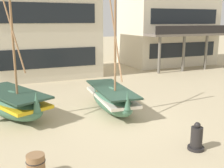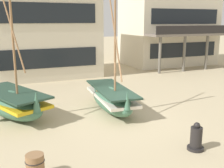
{
  "view_description": "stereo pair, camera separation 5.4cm",
  "coord_description": "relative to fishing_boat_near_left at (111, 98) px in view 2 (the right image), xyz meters",
  "views": [
    {
      "loc": [
        -5.11,
        -10.85,
        4.39
      ],
      "look_at": [
        0.0,
        1.0,
        1.4
      ],
      "focal_mm": 44.33,
      "sensor_mm": 36.0,
      "label": 1
    },
    {
      "loc": [
        -5.06,
        -10.87,
        4.39
      ],
      "look_at": [
        0.0,
        1.0,
        1.4
      ],
      "focal_mm": 44.33,
      "sensor_mm": 36.0,
      "label": 2
    }
  ],
  "objects": [
    {
      "name": "harbor_building_annex",
      "position": [
        11.27,
        11.9,
        4.06
      ],
      "size": [
        9.0,
        7.62,
        9.43
      ],
      "color": "beige",
      "rests_on": "ground"
    },
    {
      "name": "harbor_building_main",
      "position": [
        -1.57,
        10.6,
        2.65
      ],
      "size": [
        8.79,
        5.88,
        6.58
      ],
      "color": "beige",
      "rests_on": "ground"
    },
    {
      "name": "fishing_boat_near_left",
      "position": [
        0.0,
        0.0,
        0.0
      ],
      "size": [
        1.78,
        4.49,
        5.71
      ],
      "color": "#427056",
      "rests_on": "ground"
    },
    {
      "name": "capstan_winch",
      "position": [
        1.02,
        -5.07,
        -0.24
      ],
      "size": [
        0.58,
        0.58,
        1.0
      ],
      "color": "black",
      "rests_on": "ground"
    },
    {
      "name": "fishing_boat_centre_large",
      "position": [
        -4.55,
        0.97,
        0.03
      ],
      "size": [
        3.29,
        4.71,
        5.92
      ],
      "color": "#427056",
      "rests_on": "ground"
    },
    {
      "name": "wooden_barrel",
      "position": [
        -4.33,
        -4.67,
        -0.3
      ],
      "size": [
        0.56,
        0.56,
        0.7
      ],
      "color": "olive",
      "rests_on": "ground"
    },
    {
      "name": "ground_plane",
      "position": [
        -0.05,
        -1.2,
        -0.65
      ],
      "size": [
        120.0,
        120.0,
        0.0
      ],
      "primitive_type": "plane",
      "color": "tan"
    }
  ]
}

